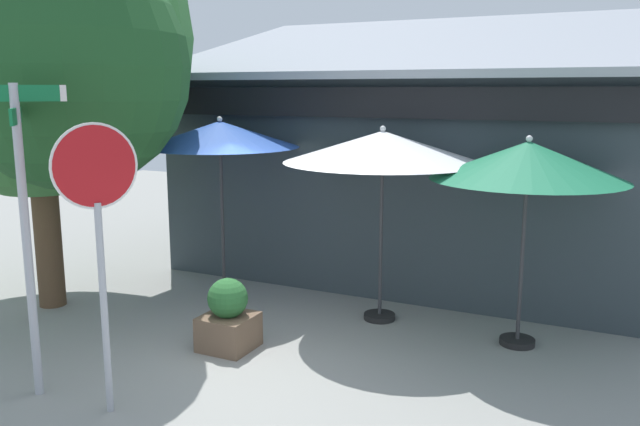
# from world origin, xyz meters

# --- Properties ---
(ground_plane) EXTENTS (28.00, 28.00, 0.10)m
(ground_plane) POSITION_xyz_m (0.00, 0.00, -0.05)
(ground_plane) COLOR gray
(cafe_building) EXTENTS (8.66, 5.23, 4.65)m
(cafe_building) POSITION_xyz_m (0.49, 5.04, 1.77)
(cafe_building) COLOR #333D42
(cafe_building) RESTS_ON ground
(street_sign_post) EXTENTS (0.66, 0.66, 3.24)m
(street_sign_post) POSITION_xyz_m (-1.72, -1.78, 1.96)
(street_sign_post) COLOR #A8AAB2
(street_sign_post) RESTS_ON ground
(stop_sign) EXTENTS (0.40, 0.73, 2.88)m
(stop_sign) POSITION_xyz_m (-0.77, -1.74, 2.03)
(stop_sign) COLOR #A8AAB2
(stop_sign) RESTS_ON ground
(patio_umbrella_royal_blue_left) EXTENTS (2.37, 2.37, 2.79)m
(patio_umbrella_royal_blue_left) POSITION_xyz_m (-1.83, 1.85, 2.50)
(patio_umbrella_royal_blue_left) COLOR black
(patio_umbrella_royal_blue_left) RESTS_ON ground
(patio_umbrella_ivory_center) EXTENTS (2.69, 2.69, 2.71)m
(patio_umbrella_ivory_center) POSITION_xyz_m (0.72, 1.94, 2.41)
(patio_umbrella_ivory_center) COLOR black
(patio_umbrella_ivory_center) RESTS_ON ground
(patio_umbrella_forest_green_right) EXTENTS (2.35, 2.35, 2.64)m
(patio_umbrella_forest_green_right) POSITION_xyz_m (2.62, 1.83, 2.32)
(patio_umbrella_forest_green_right) COLOR black
(patio_umbrella_forest_green_right) RESTS_ON ground
(shade_tree) EXTENTS (4.98, 4.46, 6.12)m
(shade_tree) POSITION_xyz_m (-3.62, 0.24, 3.77)
(shade_tree) COLOR brown
(shade_tree) RESTS_ON ground
(sidewalk_planter) EXTENTS (0.62, 0.62, 0.90)m
(sidewalk_planter) POSITION_xyz_m (-0.60, 0.13, 0.40)
(sidewalk_planter) COLOR brown
(sidewalk_planter) RESTS_ON ground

